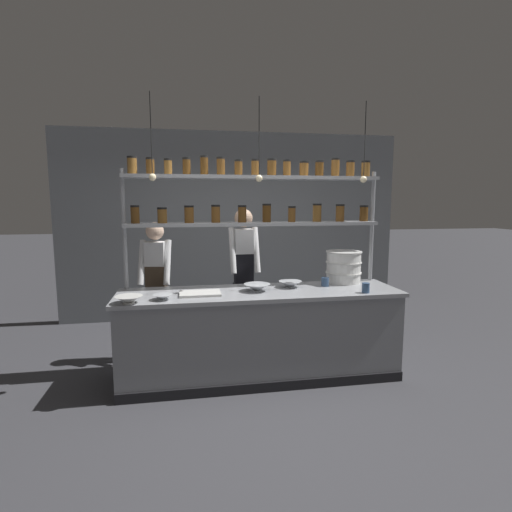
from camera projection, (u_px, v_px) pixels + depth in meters
name	position (u px, v px, depth m)	size (l,w,h in m)	color
ground_plane	(260.00, 376.00, 4.21)	(40.00, 40.00, 0.00)	#3D3D42
back_wall	(233.00, 226.00, 6.28)	(5.28, 0.12, 2.88)	gray
prep_counter	(260.00, 334.00, 4.15)	(2.88, 0.76, 0.92)	gray
spice_shelf_unit	(256.00, 202.00, 4.29)	(2.77, 0.28, 2.30)	#999BA0
chef_left	(156.00, 282.00, 4.57)	(0.39, 0.31, 1.60)	black
chef_center	(244.00, 269.00, 4.87)	(0.36, 0.30, 1.74)	black
container_stack	(344.00, 267.00, 4.49)	(0.40, 0.40, 0.35)	white
cutting_board	(200.00, 293.00, 3.92)	(0.40, 0.26, 0.02)	silver
prep_bowl_near_left	(257.00, 288.00, 4.07)	(0.27, 0.27, 0.07)	#B2B7BC
prep_bowl_center_front	(290.00, 284.00, 4.25)	(0.25, 0.25, 0.07)	#B2B7BC
prep_bowl_center_back	(129.00, 300.00, 3.58)	(0.25, 0.25, 0.07)	silver
prep_bowl_near_right	(163.00, 297.00, 3.71)	(0.19, 0.19, 0.05)	#B2B7BC
serving_cup_front	(366.00, 288.00, 3.99)	(0.08, 0.08, 0.10)	#334C70
serving_cup_by_board	(325.00, 282.00, 4.30)	(0.08, 0.08, 0.10)	#334C70
pendant_light_row	(262.00, 173.00, 3.93)	(2.19, 0.07, 0.81)	black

